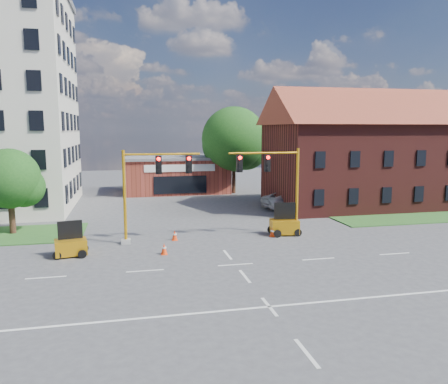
{
  "coord_description": "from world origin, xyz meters",
  "views": [
    {
      "loc": [
        -5.72,
        -22.92,
        7.51
      ],
      "look_at": [
        1.55,
        10.0,
        2.67
      ],
      "focal_mm": 35.0,
      "sensor_mm": 36.0,
      "label": 1
    }
  ],
  "objects_px": {
    "signal_mast_west": "(150,184)",
    "trailer_west": "(71,246)",
    "pickup_white": "(292,200)",
    "signal_mast_east": "(275,181)",
    "trailer_east": "(284,225)"
  },
  "relations": [
    {
      "from": "signal_mast_east",
      "to": "trailer_west",
      "type": "xyz_separation_m",
      "value": [
        -13.56,
        -2.22,
        -3.28
      ]
    },
    {
      "from": "signal_mast_west",
      "to": "trailer_west",
      "type": "bearing_deg",
      "value": -155.39
    },
    {
      "from": "pickup_white",
      "to": "trailer_west",
      "type": "bearing_deg",
      "value": 112.63
    },
    {
      "from": "signal_mast_east",
      "to": "pickup_white",
      "type": "height_order",
      "value": "signal_mast_east"
    },
    {
      "from": "signal_mast_west",
      "to": "trailer_west",
      "type": "relative_size",
      "value": 3.01
    },
    {
      "from": "signal_mast_west",
      "to": "trailer_east",
      "type": "xyz_separation_m",
      "value": [
        9.49,
        0.1,
        -3.22
      ]
    },
    {
      "from": "signal_mast_west",
      "to": "signal_mast_east",
      "type": "height_order",
      "value": "same"
    },
    {
      "from": "signal_mast_west",
      "to": "signal_mast_east",
      "type": "distance_m",
      "value": 8.71
    },
    {
      "from": "trailer_west",
      "to": "pickup_white",
      "type": "bearing_deg",
      "value": 22.4
    },
    {
      "from": "signal_mast_west",
      "to": "pickup_white",
      "type": "height_order",
      "value": "signal_mast_west"
    },
    {
      "from": "trailer_east",
      "to": "pickup_white",
      "type": "xyz_separation_m",
      "value": [
        4.36,
        9.65,
        0.13
      ]
    },
    {
      "from": "trailer_east",
      "to": "pickup_white",
      "type": "height_order",
      "value": "trailer_east"
    },
    {
      "from": "signal_mast_east",
      "to": "trailer_west",
      "type": "bearing_deg",
      "value": -170.7
    },
    {
      "from": "signal_mast_west",
      "to": "signal_mast_east",
      "type": "xyz_separation_m",
      "value": [
        8.71,
        0.0,
        0.0
      ]
    },
    {
      "from": "trailer_west",
      "to": "trailer_east",
      "type": "distance_m",
      "value": 14.53
    }
  ]
}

